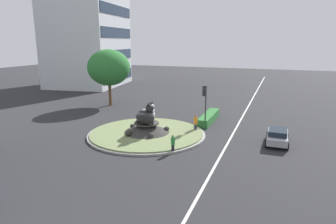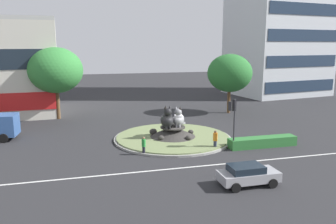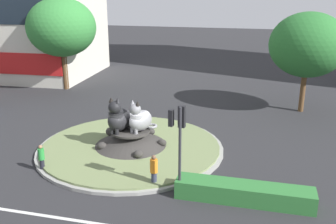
# 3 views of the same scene
# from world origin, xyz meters

# --- Properties ---
(ground_plane) EXTENTS (160.00, 160.00, 0.00)m
(ground_plane) POSITION_xyz_m (0.00, 0.00, 0.00)
(ground_plane) COLOR #28282B
(lane_centreline) EXTENTS (112.00, 0.20, 0.01)m
(lane_centreline) POSITION_xyz_m (0.00, -8.04, 0.00)
(lane_centreline) COLOR silver
(lane_centreline) RESTS_ON ground
(roundabout_island) EXTENTS (11.69, 11.69, 1.28)m
(roundabout_island) POSITION_xyz_m (-0.00, 0.00, 0.38)
(roundabout_island) COLOR gray
(roundabout_island) RESTS_ON ground
(cat_statue_black) EXTENTS (1.61, 2.29, 2.27)m
(cat_statue_black) POSITION_xyz_m (-0.64, -0.26, 2.11)
(cat_statue_black) COLOR black
(cat_statue_black) RESTS_ON roundabout_island
(cat_statue_grey) EXTENTS (1.76, 2.07, 2.06)m
(cat_statue_grey) POSITION_xyz_m (0.61, 0.06, 2.04)
(cat_statue_grey) COLOR gray
(cat_statue_grey) RESTS_ON roundabout_island
(traffic_light_mast) EXTENTS (0.77, 0.48, 4.60)m
(traffic_light_mast) POSITION_xyz_m (4.18, -4.81, 3.38)
(traffic_light_mast) COLOR #2D2D33
(traffic_light_mast) RESTS_ON ground
(office_tower) EXTENTS (17.91, 15.10, 34.57)m
(office_tower) POSITION_xyz_m (27.68, 25.94, 17.29)
(office_tower) COLOR silver
(office_tower) RESTS_ON ground
(clipped_hedge_strip) EXTENTS (6.54, 1.20, 0.90)m
(clipped_hedge_strip) POSITION_xyz_m (7.32, -4.62, 0.45)
(clipped_hedge_strip) COLOR #2D7033
(clipped_hedge_strip) RESTS_ON ground
(broadleaf_tree_behind_island) EXTENTS (6.04, 6.04, 8.07)m
(broadleaf_tree_behind_island) POSITION_xyz_m (11.08, 10.95, 5.49)
(broadleaf_tree_behind_island) COLOR brown
(broadleaf_tree_behind_island) RESTS_ON ground
(second_tree_near_tower) EXTENTS (6.67, 6.67, 8.99)m
(second_tree_near_tower) POSITION_xyz_m (-11.48, 12.98, 6.14)
(second_tree_near_tower) COLOR brown
(second_tree_near_tower) RESTS_ON ground
(pedestrian_orange_shirt) EXTENTS (0.39, 0.39, 1.76)m
(pedestrian_orange_shirt) POSITION_xyz_m (2.77, -4.28, 0.92)
(pedestrian_orange_shirt) COLOR #33384C
(pedestrian_orange_shirt) RESTS_ON ground
(pedestrian_green_shirt) EXTENTS (0.34, 0.34, 1.59)m
(pedestrian_green_shirt) POSITION_xyz_m (-3.74, -4.14, 0.84)
(pedestrian_green_shirt) COLOR black
(pedestrian_green_shirt) RESTS_ON ground
(hatchback_near_shophouse) EXTENTS (4.04, 1.98, 1.42)m
(hatchback_near_shophouse) POSITION_xyz_m (1.78, -12.29, 0.76)
(hatchback_near_shophouse) COLOR #99999E
(hatchback_near_shophouse) RESTS_ON ground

